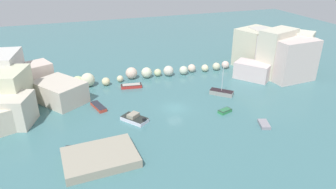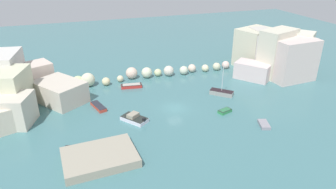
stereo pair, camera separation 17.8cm
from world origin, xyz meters
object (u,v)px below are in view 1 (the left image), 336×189
object	(u,v)px
moored_boat_0	(131,86)
moored_boat_6	(69,95)
moored_boat_7	(264,124)
moored_boat_2	(78,149)
moored_boat_4	(134,118)
moored_boat_5	(225,111)
moored_boat_1	(99,107)
stone_dock	(100,157)
moored_boat_3	(221,92)

from	to	relation	value
moored_boat_0	moored_boat_6	xyz separation A→B (m)	(-11.89, -0.09, -0.10)
moored_boat_7	moored_boat_6	bearing A→B (deg)	71.51
moored_boat_2	moored_boat_6	distance (m)	18.64
moored_boat_4	moored_boat_5	bearing A→B (deg)	-135.18
moored_boat_5	moored_boat_7	world-z (taller)	moored_boat_5
moored_boat_1	moored_boat_7	xyz separation A→B (m)	(23.44, -14.41, -0.05)
moored_boat_0	moored_boat_6	distance (m)	11.89
stone_dock	moored_boat_4	world-z (taller)	moored_boat_4
moored_boat_0	moored_boat_5	bearing A→B (deg)	137.14
moored_boat_0	moored_boat_1	world-z (taller)	moored_boat_0
moored_boat_4	moored_boat_7	world-z (taller)	moored_boat_4
moored_boat_6	moored_boat_7	xyz separation A→B (m)	(27.96, -21.15, -0.01)
stone_dock	moored_boat_4	xyz separation A→B (m)	(6.58, 8.71, -0.12)
moored_boat_4	moored_boat_6	world-z (taller)	moored_boat_4
moored_boat_0	moored_boat_7	distance (m)	26.63
moored_boat_0	moored_boat_7	world-z (taller)	moored_boat_0
moored_boat_1	moored_boat_5	world-z (taller)	moored_boat_1
moored_boat_1	moored_boat_0	bearing A→B (deg)	116.44
moored_boat_4	moored_boat_6	distance (m)	16.10
moored_boat_0	moored_boat_3	size ratio (longest dim) A/B	0.72
moored_boat_0	moored_boat_4	xyz separation A→B (m)	(-2.56, -13.21, 0.10)
moored_boat_4	moored_boat_5	xyz separation A→B (m)	(15.03, -2.14, -0.18)
moored_boat_0	stone_dock	bearing A→B (deg)	75.42
stone_dock	moored_boat_1	world-z (taller)	stone_dock
moored_boat_2	moored_boat_6	xyz separation A→B (m)	(-0.14, 18.63, -0.08)
moored_boat_2	moored_boat_7	xyz separation A→B (m)	(27.82, -2.51, -0.09)
moored_boat_6	moored_boat_4	bearing A→B (deg)	-168.94
moored_boat_0	moored_boat_3	bearing A→B (deg)	157.77
moored_boat_0	moored_boat_1	distance (m)	10.04
moored_boat_6	moored_boat_7	size ratio (longest dim) A/B	1.50
moored_boat_1	moored_boat_5	size ratio (longest dim) A/B	1.69
moored_boat_1	moored_boat_3	world-z (taller)	moored_boat_3
moored_boat_4	moored_boat_7	size ratio (longest dim) A/B	1.56
moored_boat_4	moored_boat_5	distance (m)	15.18
moored_boat_5	moored_boat_7	xyz separation A→B (m)	(3.61, -5.88, -0.04)
moored_boat_7	stone_dock	bearing A→B (deg)	110.16
stone_dock	moored_boat_7	size ratio (longest dim) A/B	3.10
moored_boat_2	moored_boat_7	size ratio (longest dim) A/B	1.18
moored_boat_4	moored_boat_0	bearing A→B (deg)	-48.06
moored_boat_6	moored_boat_2	bearing A→B (deg)	156.10
moored_boat_5	moored_boat_7	bearing A→B (deg)	-76.54
moored_boat_5	moored_boat_6	size ratio (longest dim) A/B	0.57
moored_boat_1	moored_boat_5	xyz separation A→B (m)	(19.83, -8.53, -0.01)
moored_boat_2	moored_boat_5	bearing A→B (deg)	-158.71
moored_boat_3	stone_dock	bearing A→B (deg)	71.29
moored_boat_1	moored_boat_3	distance (m)	22.71
moored_boat_2	moored_boat_3	size ratio (longest dim) A/B	0.60
stone_dock	moored_boat_4	bearing A→B (deg)	52.91
moored_boat_6	stone_dock	bearing A→B (deg)	162.83
stone_dock	moored_boat_1	bearing A→B (deg)	83.27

